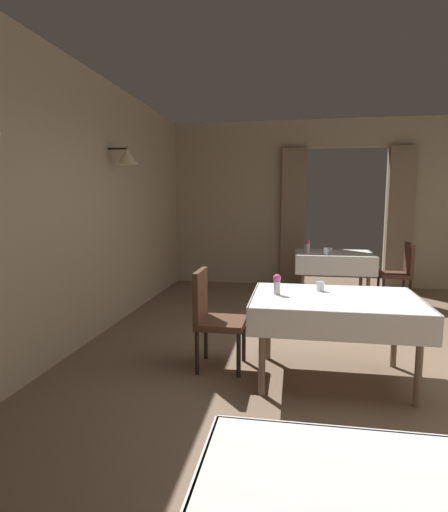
{
  "coord_description": "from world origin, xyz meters",
  "views": [
    {
      "loc": [
        -0.9,
        -3.63,
        1.57
      ],
      "look_at": [
        -1.57,
        0.31,
        1.03
      ],
      "focal_mm": 29.13,
      "sensor_mm": 36.0,
      "label": 1
    }
  ],
  "objects_px": {
    "chair_mid_left": "(213,314)",
    "flower_vase_far": "(308,246)",
    "dining_table_mid": "(335,306)",
    "glass_far_b": "(326,251)",
    "glass_far_d": "(306,248)",
    "dining_table_far": "(334,259)",
    "glass_far_c": "(330,250)",
    "chair_far_right": "(400,270)",
    "glass_mid_b": "(320,286)",
    "flower_vase_mid": "(277,284)"
  },
  "relations": [
    {
      "from": "chair_mid_left",
      "to": "glass_far_d",
      "type": "height_order",
      "value": "chair_mid_left"
    },
    {
      "from": "flower_vase_mid",
      "to": "dining_table_far",
      "type": "bearing_deg",
      "value": 76.21
    },
    {
      "from": "dining_table_far",
      "to": "glass_far_c",
      "type": "bearing_deg",
      "value": -143.43
    },
    {
      "from": "glass_far_c",
      "to": "chair_far_right",
      "type": "bearing_deg",
      "value": -2.89
    },
    {
      "from": "dining_table_mid",
      "to": "glass_far_b",
      "type": "bearing_deg",
      "value": 87.54
    },
    {
      "from": "dining_table_mid",
      "to": "flower_vase_mid",
      "type": "bearing_deg",
      "value": -179.92
    },
    {
      "from": "dining_table_mid",
      "to": "chair_mid_left",
      "type": "height_order",
      "value": "chair_mid_left"
    },
    {
      "from": "dining_table_far",
      "to": "flower_vase_far",
      "type": "bearing_deg",
      "value": -159.92
    },
    {
      "from": "dining_table_mid",
      "to": "glass_far_d",
      "type": "relative_size",
      "value": 13.35
    },
    {
      "from": "chair_far_right",
      "to": "glass_mid_b",
      "type": "relative_size",
      "value": 10.57
    },
    {
      "from": "glass_far_b",
      "to": "glass_far_c",
      "type": "distance_m",
      "value": 0.26
    },
    {
      "from": "dining_table_mid",
      "to": "glass_far_d",
      "type": "distance_m",
      "value": 3.26
    },
    {
      "from": "chair_mid_left",
      "to": "glass_far_c",
      "type": "distance_m",
      "value": 3.25
    },
    {
      "from": "dining_table_mid",
      "to": "chair_far_right",
      "type": "xyz_separation_m",
      "value": [
        1.25,
        3.02,
        -0.15
      ]
    },
    {
      "from": "chair_mid_left",
      "to": "glass_far_c",
      "type": "xyz_separation_m",
      "value": [
        1.29,
        2.97,
        0.28
      ]
    },
    {
      "from": "glass_far_c",
      "to": "dining_table_mid",
      "type": "bearing_deg",
      "value": -93.69
    },
    {
      "from": "dining_table_far",
      "to": "flower_vase_far",
      "type": "distance_m",
      "value": 0.49
    },
    {
      "from": "glass_far_d",
      "to": "chair_mid_left",
      "type": "bearing_deg",
      "value": -106.55
    },
    {
      "from": "flower_vase_mid",
      "to": "glass_far_d",
      "type": "xyz_separation_m",
      "value": [
        0.34,
        3.25,
        -0.04
      ]
    },
    {
      "from": "flower_vase_far",
      "to": "glass_far_b",
      "type": "xyz_separation_m",
      "value": [
        0.26,
        -0.15,
        -0.06
      ]
    },
    {
      "from": "flower_vase_far",
      "to": "chair_far_right",
      "type": "bearing_deg",
      "value": 1.85
    },
    {
      "from": "dining_table_mid",
      "to": "dining_table_far",
      "type": "xyz_separation_m",
      "value": [
        0.27,
        3.12,
        -0.02
      ]
    },
    {
      "from": "chair_far_right",
      "to": "flower_vase_far",
      "type": "relative_size",
      "value": 4.37
    },
    {
      "from": "flower_vase_mid",
      "to": "glass_far_b",
      "type": "height_order",
      "value": "flower_vase_mid"
    },
    {
      "from": "dining_table_mid",
      "to": "glass_far_b",
      "type": "relative_size",
      "value": 13.14
    },
    {
      "from": "dining_table_mid",
      "to": "glass_mid_b",
      "type": "xyz_separation_m",
      "value": [
        -0.11,
        0.21,
        0.13
      ]
    },
    {
      "from": "chair_mid_left",
      "to": "glass_mid_b",
      "type": "xyz_separation_m",
      "value": [
        0.98,
        0.11,
        0.28
      ]
    },
    {
      "from": "dining_table_far",
      "to": "glass_far_b",
      "type": "relative_size",
      "value": 11.1
    },
    {
      "from": "flower_vase_mid",
      "to": "glass_far_c",
      "type": "xyz_separation_m",
      "value": [
        0.7,
        3.07,
        -0.06
      ]
    },
    {
      "from": "glass_far_b",
      "to": "glass_mid_b",
      "type": "bearing_deg",
      "value": -95.14
    },
    {
      "from": "glass_mid_b",
      "to": "chair_far_right",
      "type": "bearing_deg",
      "value": 64.04
    },
    {
      "from": "dining_table_far",
      "to": "glass_far_c",
      "type": "relative_size",
      "value": 14.33
    },
    {
      "from": "dining_table_far",
      "to": "glass_far_b",
      "type": "height_order",
      "value": "glass_far_b"
    },
    {
      "from": "dining_table_far",
      "to": "chair_far_right",
      "type": "height_order",
      "value": "chair_far_right"
    },
    {
      "from": "chair_mid_left",
      "to": "flower_vase_far",
      "type": "xyz_separation_m",
      "value": [
        0.95,
        2.87,
        0.35
      ]
    },
    {
      "from": "flower_vase_mid",
      "to": "dining_table_mid",
      "type": "bearing_deg",
      "value": 0.08
    },
    {
      "from": "chair_mid_left",
      "to": "glass_mid_b",
      "type": "distance_m",
      "value": 1.03
    },
    {
      "from": "chair_far_right",
      "to": "flower_vase_mid",
      "type": "distance_m",
      "value": 3.51
    },
    {
      "from": "dining_table_far",
      "to": "glass_far_d",
      "type": "height_order",
      "value": "glass_far_d"
    },
    {
      "from": "glass_far_d",
      "to": "chair_far_right",
      "type": "bearing_deg",
      "value": -9.47
    },
    {
      "from": "chair_mid_left",
      "to": "glass_far_b",
      "type": "distance_m",
      "value": 2.99
    },
    {
      "from": "chair_far_right",
      "to": "flower_vase_far",
      "type": "bearing_deg",
      "value": -178.15
    },
    {
      "from": "glass_mid_b",
      "to": "glass_far_c",
      "type": "height_order",
      "value": "glass_mid_b"
    },
    {
      "from": "chair_far_right",
      "to": "flower_vase_mid",
      "type": "height_order",
      "value": "flower_vase_mid"
    },
    {
      "from": "dining_table_far",
      "to": "flower_vase_mid",
      "type": "bearing_deg",
      "value": -103.79
    },
    {
      "from": "chair_mid_left",
      "to": "flower_vase_far",
      "type": "height_order",
      "value": "flower_vase_far"
    },
    {
      "from": "glass_far_b",
      "to": "glass_far_c",
      "type": "height_order",
      "value": "glass_far_b"
    },
    {
      "from": "dining_table_far",
      "to": "glass_mid_b",
      "type": "distance_m",
      "value": 2.94
    },
    {
      "from": "flower_vase_far",
      "to": "glass_far_d",
      "type": "xyz_separation_m",
      "value": [
        -0.02,
        0.28,
        -0.06
      ]
    },
    {
      "from": "flower_vase_far",
      "to": "glass_far_c",
      "type": "height_order",
      "value": "flower_vase_far"
    }
  ]
}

